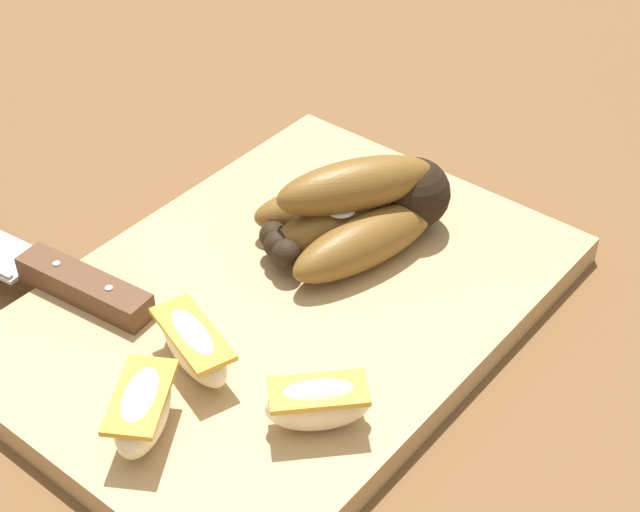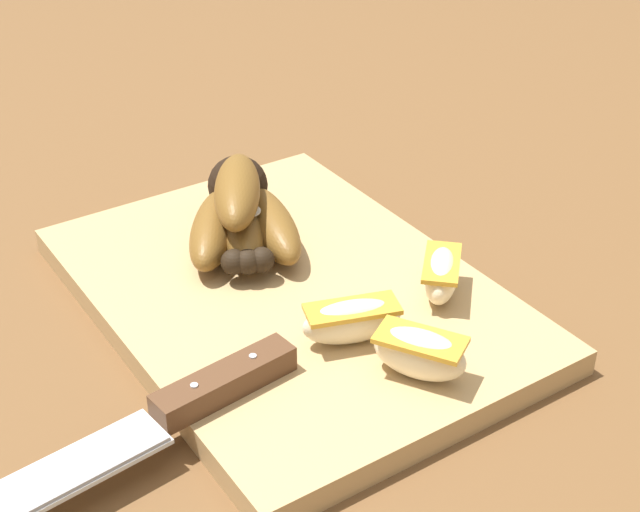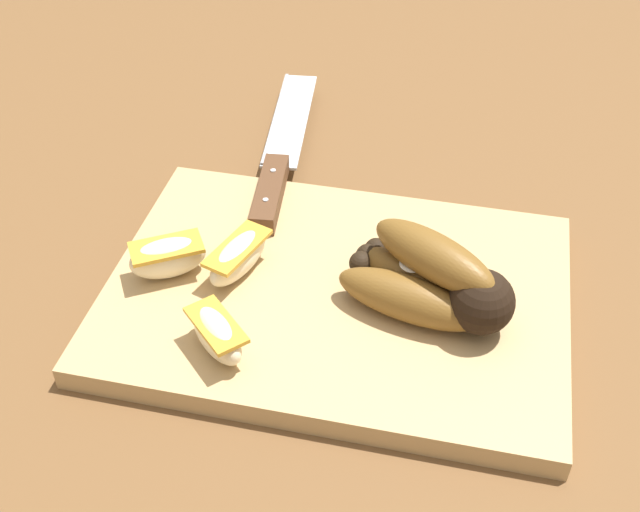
% 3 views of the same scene
% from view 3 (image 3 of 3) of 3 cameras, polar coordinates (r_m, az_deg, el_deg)
% --- Properties ---
extents(ground_plane, '(6.00, 6.00, 0.00)m').
position_cam_3_polar(ground_plane, '(0.67, 1.17, -3.42)').
color(ground_plane, brown).
extents(cutting_board, '(0.37, 0.26, 0.02)m').
position_cam_3_polar(cutting_board, '(0.66, 1.06, -3.05)').
color(cutting_board, tan).
rests_on(cutting_board, ground_plane).
extents(banana_bunch, '(0.14, 0.12, 0.07)m').
position_cam_3_polar(banana_bunch, '(0.63, 7.94, -1.75)').
color(banana_bunch, black).
rests_on(banana_bunch, cutting_board).
extents(chefs_knife, '(0.06, 0.28, 0.02)m').
position_cam_3_polar(chefs_knife, '(0.78, -3.01, 6.38)').
color(chefs_knife, silver).
rests_on(chefs_knife, cutting_board).
extents(apple_wedge_near, '(0.06, 0.06, 0.03)m').
position_cam_3_polar(apple_wedge_near, '(0.60, -7.23, -5.46)').
color(apple_wedge_near, beige).
rests_on(apple_wedge_near, cutting_board).
extents(apple_wedge_middle, '(0.05, 0.07, 0.03)m').
position_cam_3_polar(apple_wedge_middle, '(0.67, -5.65, 0.19)').
color(apple_wedge_middle, beige).
rests_on(apple_wedge_middle, cutting_board).
extents(apple_wedge_far, '(0.07, 0.06, 0.04)m').
position_cam_3_polar(apple_wedge_far, '(0.67, -10.62, -0.08)').
color(apple_wedge_far, beige).
rests_on(apple_wedge_far, cutting_board).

